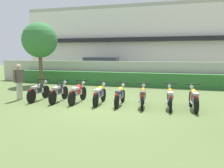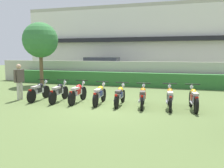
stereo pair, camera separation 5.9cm
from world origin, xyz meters
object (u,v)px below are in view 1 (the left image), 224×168
inspector_person (19,79)px  motorcycle_in_row_6 (170,97)px  parked_car (103,69)px  motorcycle_in_row_4 (120,95)px  motorcycle_in_row_2 (78,93)px  motorcycle_in_row_0 (39,91)px  motorcycle_in_row_1 (59,92)px  tree_near_inspector (40,40)px  motorcycle_in_row_3 (100,94)px  motorcycle_in_row_7 (194,98)px  motorcycle_in_row_5 (143,96)px

inspector_person → motorcycle_in_row_6: bearing=1.9°
parked_car → motorcycle_in_row_4: size_ratio=2.51×
motorcycle_in_row_2 → inspector_person: inspector_person is taller
motorcycle_in_row_0 → motorcycle_in_row_1: 1.05m
motorcycle_in_row_6 → motorcycle_in_row_0: bearing=86.1°
motorcycle_in_row_4 → parked_car: bearing=20.0°
tree_near_inspector → motorcycle_in_row_0: tree_near_inspector is taller
tree_near_inspector → motorcycle_in_row_4: size_ratio=2.32×
parked_car → motorcycle_in_row_4: bearing=-73.0°
motorcycle_in_row_3 → motorcycle_in_row_1: bearing=87.1°
tree_near_inspector → motorcycle_in_row_4: bearing=-34.5°
motorcycle_in_row_3 → motorcycle_in_row_7: motorcycle_in_row_7 is taller
tree_near_inspector → motorcycle_in_row_3: (6.04, -4.81, -2.65)m
motorcycle_in_row_1 → tree_near_inspector: bearing=35.7°
tree_near_inspector → inspector_person: (2.05, -4.96, -2.08)m
motorcycle_in_row_2 → inspector_person: bearing=91.5°
motorcycle_in_row_3 → motorcycle_in_row_2: bearing=84.9°
motorcycle_in_row_2 → motorcycle_in_row_6: size_ratio=1.01×
motorcycle_in_row_0 → inspector_person: 1.13m
motorcycle_in_row_5 → inspector_person: bearing=85.0°
parked_car → motorcycle_in_row_5: size_ratio=2.48×
motorcycle_in_row_5 → motorcycle_in_row_0: bearing=84.1°
inspector_person → motorcycle_in_row_1: bearing=3.6°
parked_car → motorcycle_in_row_6: 10.65m
motorcycle_in_row_4 → motorcycle_in_row_5: (0.99, -0.02, 0.01)m
motorcycle_in_row_4 → motorcycle_in_row_7: (2.98, 0.04, 0.02)m
motorcycle_in_row_1 → motorcycle_in_row_4: (2.87, 0.07, -0.02)m
motorcycle_in_row_7 → motorcycle_in_row_1: bearing=84.4°
motorcycle_in_row_1 → motorcycle_in_row_2: size_ratio=1.00×
motorcycle_in_row_1 → motorcycle_in_row_2: motorcycle_in_row_2 is taller
motorcycle_in_row_6 → motorcycle_in_row_7: motorcycle_in_row_7 is taller
parked_car → motorcycle_in_row_3: parked_car is taller
motorcycle_in_row_7 → tree_near_inspector: bearing=57.9°
parked_car → motorcycle_in_row_2: parked_car is taller
parked_car → motorcycle_in_row_2: (1.79, -8.96, -0.48)m
motorcycle_in_row_1 → inspector_person: inspector_person is taller
motorcycle_in_row_1 → motorcycle_in_row_6: size_ratio=1.01×
motorcycle_in_row_0 → motorcycle_in_row_7: motorcycle_in_row_7 is taller
motorcycle_in_row_4 → motorcycle_in_row_2: bearing=87.9°
tree_near_inspector → motorcycle_in_row_6: 10.52m
motorcycle_in_row_1 → motorcycle_in_row_2: bearing=-91.2°
tree_near_inspector → motorcycle_in_row_5: size_ratio=2.30×
motorcycle_in_row_3 → motorcycle_in_row_7: (3.88, 0.09, 0.01)m
motorcycle_in_row_7 → motorcycle_in_row_4: bearing=84.1°
motorcycle_in_row_1 → motorcycle_in_row_2: 0.92m
parked_car → motorcycle_in_row_6: (5.82, -8.91, -0.49)m
tree_near_inspector → motorcycle_in_row_2: (4.99, -4.79, -2.64)m
parked_car → motorcycle_in_row_7: parked_car is taller
parked_car → motorcycle_in_row_5: bearing=-67.9°
motorcycle_in_row_4 → motorcycle_in_row_5: 0.99m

